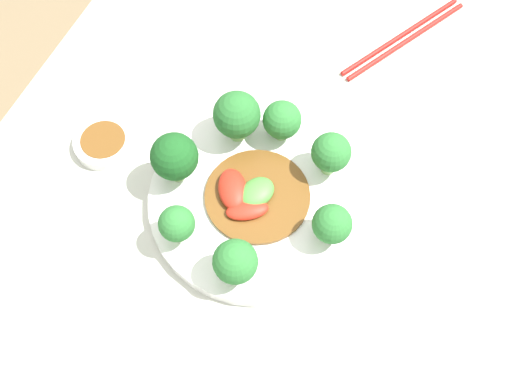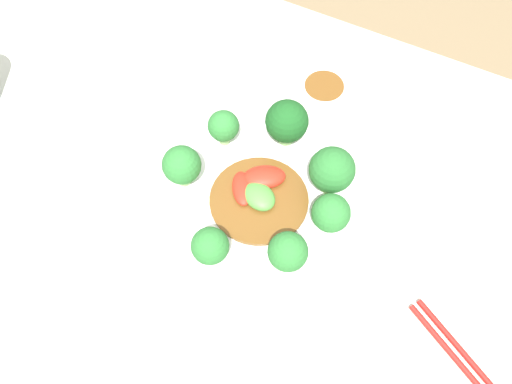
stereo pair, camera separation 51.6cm
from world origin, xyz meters
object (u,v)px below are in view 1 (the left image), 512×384
object	(u,v)px
plate	(256,203)
stirfry_center	(250,197)
broccoli_west	(232,261)
broccoli_east	(282,120)
chopsticks	(404,38)
broccoli_northeast	(237,115)
broccoli_north	(174,157)
broccoli_northwest	(177,224)
broccoli_southeast	(331,153)
broccoli_south	(332,224)
sauce_dish	(103,144)

from	to	relation	value
plate	stirfry_center	bearing A→B (deg)	112.10
broccoli_west	stirfry_center	bearing A→B (deg)	11.97
broccoli_west	broccoli_east	bearing A→B (deg)	5.83
stirfry_center	chopsticks	world-z (taller)	stirfry_center
broccoli_northeast	broccoli_east	distance (m)	0.06
broccoli_north	broccoli_west	size ratio (longest dim) A/B	1.11
broccoli_west	broccoli_northwest	xyz separation A→B (m)	(0.02, 0.08, -0.00)
broccoli_west	broccoli_southeast	world-z (taller)	same
broccoli_south	broccoli_northeast	xyz separation A→B (m)	(0.09, 0.16, 0.01)
plate	broccoli_south	bearing A→B (deg)	-96.93
broccoli_north	broccoli_southeast	world-z (taller)	broccoli_north
broccoli_south	sauce_dish	xyz separation A→B (m)	(0.01, 0.31, -0.04)
broccoli_southeast	broccoli_northwest	xyz separation A→B (m)	(-0.15, 0.13, -0.00)
broccoli_northeast	chopsticks	xyz separation A→B (m)	(0.25, -0.15, -0.06)
broccoli_south	broccoli_northwest	size ratio (longest dim) A/B	1.04
sauce_dish	broccoli_east	bearing A→B (deg)	-65.19
plate	broccoli_southeast	size ratio (longest dim) A/B	4.13
broccoli_east	broccoli_northwest	distance (m)	0.19
sauce_dish	broccoli_northeast	bearing A→B (deg)	-64.52
broccoli_northeast	stirfry_center	world-z (taller)	broccoli_northeast
plate	broccoli_west	distance (m)	0.11
broccoli_south	broccoli_east	world-z (taller)	same
plate	broccoli_west	size ratio (longest dim) A/B	4.10
plate	chopsticks	bearing A→B (deg)	-15.50
plate	broccoli_south	xyz separation A→B (m)	(-0.01, -0.10, 0.04)
broccoli_northeast	broccoli_west	xyz separation A→B (m)	(-0.17, -0.07, -0.01)
plate	broccoli_northwest	size ratio (longest dim) A/B	4.69
broccoli_south	broccoli_northwest	xyz separation A→B (m)	(-0.07, 0.16, -0.00)
plate	broccoli_southeast	world-z (taller)	broccoli_southeast
broccoli_south	broccoli_north	bearing A→B (deg)	88.15
broccoli_northwest	stirfry_center	distance (m)	0.10
broccoli_southeast	chopsticks	world-z (taller)	broccoli_southeast
stirfry_center	chopsticks	size ratio (longest dim) A/B	0.62
broccoli_east	broccoli_southeast	bearing A→B (deg)	-108.70
plate	sauce_dish	size ratio (longest dim) A/B	3.45
broccoli_south	broccoli_north	world-z (taller)	broccoli_north
broccoli_northwest	chopsticks	size ratio (longest dim) A/B	0.27
broccoli_northwest	sauce_dish	bearing A→B (deg)	61.97
broccoli_southeast	stirfry_center	bearing A→B (deg)	136.68
broccoli_east	chopsticks	xyz separation A→B (m)	(0.23, -0.10, -0.05)
broccoli_northeast	sauce_dish	bearing A→B (deg)	115.48
broccoli_northeast	broccoli_west	bearing A→B (deg)	-157.70
plate	broccoli_northwest	xyz separation A→B (m)	(-0.08, 0.06, 0.04)
broccoli_east	sauce_dish	bearing A→B (deg)	114.81
broccoli_south	broccoli_southeast	distance (m)	0.09
broccoli_southeast	sauce_dish	distance (m)	0.29
broccoli_north	stirfry_center	bearing A→B (deg)	-88.39
broccoli_south	broccoli_southeast	bearing A→B (deg)	20.49
plate	broccoli_northwest	world-z (taller)	broccoli_northwest
broccoli_east	broccoli_northwest	bearing A→B (deg)	162.41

